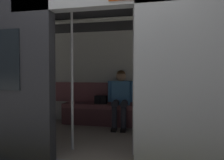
{
  "coord_description": "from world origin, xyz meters",
  "views": [
    {
      "loc": [
        -0.76,
        2.33,
        1.12
      ],
      "look_at": [
        0.0,
        -1.11,
        1.0
      ],
      "focal_mm": 33.2,
      "sensor_mm": 36.0,
      "label": 1
    }
  ],
  "objects": [
    {
      "name": "grab_pole_far",
      "position": [
        -0.45,
        -0.47,
        1.03
      ],
      "size": [
        0.04,
        0.04,
        2.05
      ],
      "primitive_type": "cylinder",
      "color": "silver",
      "rests_on": "ground_plane"
    },
    {
      "name": "grab_pole_door",
      "position": [
        0.45,
        -0.46,
        1.03
      ],
      "size": [
        0.04,
        0.04,
        2.05
      ],
      "primitive_type": "cylinder",
      "color": "silver",
      "rests_on": "ground_plane"
    },
    {
      "name": "handbag",
      "position": [
        0.45,
        -2.03,
        0.54
      ],
      "size": [
        0.26,
        0.15,
        0.17
      ],
      "color": "black",
      "rests_on": "bench_seat"
    },
    {
      "name": "book",
      "position": [
        -0.43,
        -2.03,
        0.47
      ],
      "size": [
        0.25,
        0.27,
        0.03
      ],
      "primitive_type": "cube",
      "rotation": [
        0.0,
        0.0,
        0.57
      ],
      "color": "#33723F",
      "rests_on": "bench_seat"
    },
    {
      "name": "bench_seat",
      "position": [
        0.0,
        -1.97,
        0.35
      ],
      "size": [
        2.56,
        0.44,
        0.45
      ],
      "color": "#935156",
      "rests_on": "ground_plane"
    },
    {
      "name": "train_car",
      "position": [
        0.07,
        -1.08,
        1.44
      ],
      "size": [
        6.4,
        2.48,
        2.19
      ],
      "color": "#ADAFB5",
      "rests_on": "ground_plane"
    },
    {
      "name": "person_seated",
      "position": [
        -0.01,
        -1.92,
        0.67
      ],
      "size": [
        0.55,
        0.69,
        1.18
      ],
      "color": "#4C8CC6",
      "rests_on": "ground_plane"
    }
  ]
}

